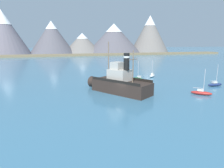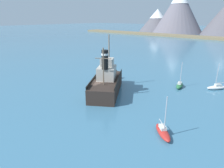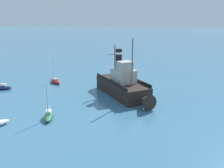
{
  "view_description": "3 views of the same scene",
  "coord_description": "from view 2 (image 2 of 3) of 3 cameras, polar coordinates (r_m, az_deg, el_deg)",
  "views": [
    {
      "loc": [
        -11.55,
        -33.92,
        9.9
      ],
      "look_at": [
        -1.68,
        1.3,
        2.1
      ],
      "focal_mm": 32.0,
      "sensor_mm": 36.0,
      "label": 1
    },
    {
      "loc": [
        23.6,
        -21.89,
        12.93
      ],
      "look_at": [
        1.75,
        2.49,
        1.83
      ],
      "focal_mm": 32.0,
      "sensor_mm": 36.0,
      "label": 2
    },
    {
      "loc": [
        -3.24,
        41.46,
        12.95
      ],
      "look_at": [
        2.28,
        1.76,
        1.67
      ],
      "focal_mm": 38.0,
      "sensor_mm": 36.0,
      "label": 3
    }
  ],
  "objects": [
    {
      "name": "sailboat_white",
      "position": [
        42.03,
        27.71,
        -0.81
      ],
      "size": [
        3.22,
        3.66,
        4.9
      ],
      "color": "white",
      "rests_on": "ground"
    },
    {
      "name": "ground_plane",
      "position": [
        34.69,
        -4.9,
        -3.23
      ],
      "size": [
        600.0,
        600.0,
        0.0
      ],
      "primitive_type": "plane",
      "color": "teal"
    },
    {
      "name": "sailboat_green",
      "position": [
        40.47,
        18.74,
        -0.3
      ],
      "size": [
        2.08,
        3.96,
        4.9
      ],
      "color": "#286B3D",
      "rests_on": "ground"
    },
    {
      "name": "sailboat_red",
      "position": [
        24.19,
        14.34,
        -13.05
      ],
      "size": [
        3.54,
        3.38,
        4.9
      ],
      "color": "#B22823",
      "rests_on": "ground"
    },
    {
      "name": "old_tugboat",
      "position": [
        35.87,
        -1.47,
        0.69
      ],
      "size": [
        10.85,
        13.82,
        9.9
      ],
      "color": "#2D231E",
      "rests_on": "ground"
    }
  ]
}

